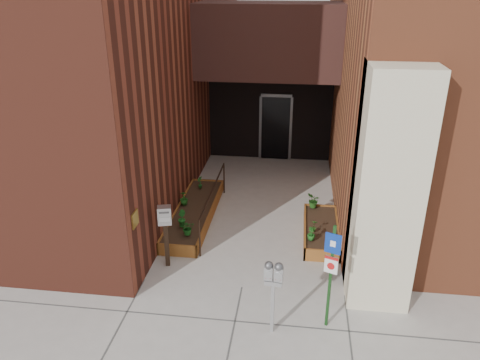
% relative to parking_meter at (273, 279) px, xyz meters
% --- Properties ---
extents(ground, '(80.00, 80.00, 0.00)m').
position_rel_parking_meter_xyz_m(ground, '(-0.67, 1.16, -1.09)').
color(ground, '#9E9991').
rests_on(ground, ground).
extents(architecture, '(20.00, 14.60, 10.00)m').
position_rel_parking_meter_xyz_m(architecture, '(-0.85, 8.05, 3.89)').
color(architecture, maroon).
rests_on(architecture, ground).
extents(planter_left, '(0.90, 3.60, 0.30)m').
position_rel_parking_meter_xyz_m(planter_left, '(-2.22, 3.86, -0.95)').
color(planter_left, brown).
rests_on(planter_left, ground).
extents(planter_right, '(0.80, 2.20, 0.30)m').
position_rel_parking_meter_xyz_m(planter_right, '(0.93, 3.36, -0.95)').
color(planter_right, brown).
rests_on(planter_right, ground).
extents(handrail, '(0.04, 3.34, 0.90)m').
position_rel_parking_meter_xyz_m(handrail, '(-1.72, 3.81, -0.34)').
color(handrail, black).
rests_on(handrail, ground).
extents(parking_meter, '(0.32, 0.16, 1.41)m').
position_rel_parking_meter_xyz_m(parking_meter, '(0.00, 0.00, 0.00)').
color(parking_meter, '#A2A3A5').
rests_on(parking_meter, ground).
extents(sign_post, '(0.26, 0.11, 2.00)m').
position_rel_parking_meter_xyz_m(sign_post, '(0.94, 0.26, 0.14)').
color(sign_post, '#163C16').
rests_on(sign_post, ground).
extents(payment_dropbox, '(0.32, 0.27, 1.39)m').
position_rel_parking_meter_xyz_m(payment_dropbox, '(-2.33, 1.73, -0.09)').
color(payment_dropbox, black).
rests_on(payment_dropbox, ground).
extents(shrub_left_a, '(0.39, 0.39, 0.33)m').
position_rel_parking_meter_xyz_m(shrub_left_a, '(-2.07, 2.55, -0.62)').
color(shrub_left_a, '#195819').
rests_on(shrub_left_a, planter_left).
extents(shrub_left_b, '(0.29, 0.29, 0.39)m').
position_rel_parking_meter_xyz_m(shrub_left_b, '(-2.30, 2.91, -0.59)').
color(shrub_left_b, '#1C631E').
rests_on(shrub_left_b, planter_left).
extents(shrub_left_c, '(0.25, 0.25, 0.36)m').
position_rel_parking_meter_xyz_m(shrub_left_c, '(-2.52, 4.01, -0.61)').
color(shrub_left_c, '#1C5719').
rests_on(shrub_left_c, planter_left).
extents(shrub_left_d, '(0.25, 0.25, 0.34)m').
position_rel_parking_meter_xyz_m(shrub_left_d, '(-2.32, 5.05, -0.62)').
color(shrub_left_d, '#1A5D1E').
rests_on(shrub_left_d, planter_left).
extents(shrub_right_a, '(0.24, 0.24, 0.30)m').
position_rel_parking_meter_xyz_m(shrub_right_a, '(0.68, 2.66, -0.63)').
color(shrub_right_a, '#1C5B1A').
rests_on(shrub_right_a, planter_right).
extents(shrub_right_b, '(0.18, 0.18, 0.30)m').
position_rel_parking_meter_xyz_m(shrub_right_b, '(0.75, 3.04, -0.64)').
color(shrub_right_b, '#255117').
rests_on(shrub_right_b, planter_right).
extents(shrub_right_c, '(0.36, 0.36, 0.37)m').
position_rel_parking_meter_xyz_m(shrub_right_c, '(0.75, 4.26, -0.60)').
color(shrub_right_c, '#1F4F16').
rests_on(shrub_right_c, planter_right).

